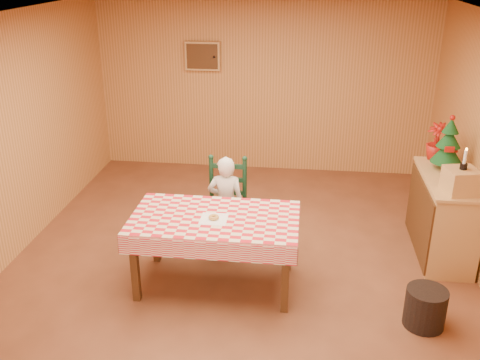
{
  "coord_description": "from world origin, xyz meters",
  "views": [
    {
      "loc": [
        0.64,
        -4.92,
        3.13
      ],
      "look_at": [
        0.0,
        0.2,
        0.95
      ],
      "focal_mm": 40.0,
      "sensor_mm": 36.0,
      "label": 1
    }
  ],
  "objects_px": {
    "shelf_unit": "(442,216)",
    "christmas_tree": "(448,145)",
    "ladder_chair": "(227,207)",
    "storage_bin": "(425,308)",
    "seated_child": "(226,204)",
    "crate": "(461,181)",
    "dining_table": "(215,224)"
  },
  "relations": [
    {
      "from": "shelf_unit",
      "to": "christmas_tree",
      "type": "height_order",
      "value": "christmas_tree"
    },
    {
      "from": "ladder_chair",
      "to": "storage_bin",
      "type": "bearing_deg",
      "value": -31.18
    },
    {
      "from": "ladder_chair",
      "to": "storage_bin",
      "type": "distance_m",
      "value": 2.35
    },
    {
      "from": "seated_child",
      "to": "storage_bin",
      "type": "xyz_separation_m",
      "value": [
        1.99,
        -1.15,
        -0.38
      ]
    },
    {
      "from": "christmas_tree",
      "to": "storage_bin",
      "type": "bearing_deg",
      "value": -104.34
    },
    {
      "from": "seated_child",
      "to": "shelf_unit",
      "type": "bearing_deg",
      "value": -175.23
    },
    {
      "from": "ladder_chair",
      "to": "shelf_unit",
      "type": "distance_m",
      "value": 2.4
    },
    {
      "from": "storage_bin",
      "to": "ladder_chair",
      "type": "bearing_deg",
      "value": 148.82
    },
    {
      "from": "shelf_unit",
      "to": "crate",
      "type": "relative_size",
      "value": 4.13
    },
    {
      "from": "ladder_chair",
      "to": "storage_bin",
      "type": "xyz_separation_m",
      "value": [
        1.99,
        -1.21,
        -0.32
      ]
    },
    {
      "from": "dining_table",
      "to": "crate",
      "type": "height_order",
      "value": "crate"
    },
    {
      "from": "shelf_unit",
      "to": "crate",
      "type": "bearing_deg",
      "value": -88.77
    },
    {
      "from": "seated_child",
      "to": "shelf_unit",
      "type": "relative_size",
      "value": 0.91
    },
    {
      "from": "dining_table",
      "to": "ladder_chair",
      "type": "xyz_separation_m",
      "value": [
        0.0,
        0.79,
        -0.18
      ]
    },
    {
      "from": "dining_table",
      "to": "storage_bin",
      "type": "bearing_deg",
      "value": -11.89
    },
    {
      "from": "crate",
      "to": "christmas_tree",
      "type": "bearing_deg",
      "value": 90.0
    },
    {
      "from": "crate",
      "to": "shelf_unit",
      "type": "bearing_deg",
      "value": 91.23
    },
    {
      "from": "ladder_chair",
      "to": "storage_bin",
      "type": "height_order",
      "value": "ladder_chair"
    },
    {
      "from": "seated_child",
      "to": "crate",
      "type": "distance_m",
      "value": 2.46
    },
    {
      "from": "dining_table",
      "to": "seated_child",
      "type": "bearing_deg",
      "value": 90.0
    },
    {
      "from": "seated_child",
      "to": "christmas_tree",
      "type": "height_order",
      "value": "christmas_tree"
    },
    {
      "from": "crate",
      "to": "christmas_tree",
      "type": "distance_m",
      "value": 0.67
    },
    {
      "from": "crate",
      "to": "storage_bin",
      "type": "xyz_separation_m",
      "value": [
        -0.41,
        -0.95,
        -0.87
      ]
    },
    {
      "from": "storage_bin",
      "to": "christmas_tree",
      "type": "bearing_deg",
      "value": 75.66
    },
    {
      "from": "ladder_chair",
      "to": "dining_table",
      "type": "bearing_deg",
      "value": -90.0
    },
    {
      "from": "ladder_chair",
      "to": "shelf_unit",
      "type": "bearing_deg",
      "value": 3.41
    },
    {
      "from": "dining_table",
      "to": "storage_bin",
      "type": "xyz_separation_m",
      "value": [
        1.99,
        -0.42,
        -0.5
      ]
    },
    {
      "from": "dining_table",
      "to": "shelf_unit",
      "type": "bearing_deg",
      "value": 21.22
    },
    {
      "from": "seated_child",
      "to": "christmas_tree",
      "type": "xyz_separation_m",
      "value": [
        2.4,
        0.45,
        0.65
      ]
    },
    {
      "from": "seated_child",
      "to": "shelf_unit",
      "type": "distance_m",
      "value": 2.4
    },
    {
      "from": "dining_table",
      "to": "shelf_unit",
      "type": "relative_size",
      "value": 1.34
    },
    {
      "from": "crate",
      "to": "dining_table",
      "type": "bearing_deg",
      "value": -167.57
    }
  ]
}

